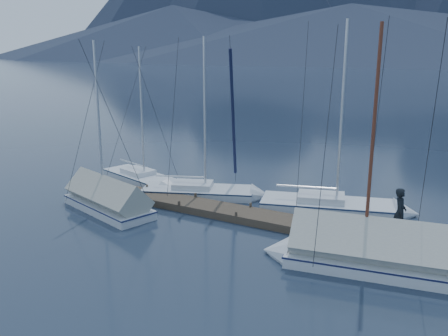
{
  "coord_description": "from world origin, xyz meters",
  "views": [
    {
      "loc": [
        10.13,
        -15.78,
        7.37
      ],
      "look_at": [
        0.0,
        2.0,
        2.2
      ],
      "focal_mm": 38.0,
      "sensor_mm": 36.0,
      "label": 1
    }
  ],
  "objects_px": {
    "sailboat_open_left": "(149,181)",
    "person": "(400,212)",
    "sailboat_open_right": "(347,208)",
    "sailboat_open_mid": "(214,193)",
    "sailboat_covered_far": "(103,200)",
    "sailboat_covered_near": "(359,254)"
  },
  "relations": [
    {
      "from": "sailboat_open_left",
      "to": "sailboat_covered_far",
      "type": "distance_m",
      "value": 4.51
    },
    {
      "from": "sailboat_open_right",
      "to": "sailboat_covered_far",
      "type": "relative_size",
      "value": 1.11
    },
    {
      "from": "sailboat_covered_far",
      "to": "person",
      "type": "relative_size",
      "value": 4.46
    },
    {
      "from": "sailboat_open_left",
      "to": "sailboat_covered_near",
      "type": "height_order",
      "value": "sailboat_covered_near"
    },
    {
      "from": "sailboat_open_left",
      "to": "sailboat_open_right",
      "type": "relative_size",
      "value": 0.87
    },
    {
      "from": "sailboat_covered_near",
      "to": "sailboat_covered_far",
      "type": "distance_m",
      "value": 12.12
    },
    {
      "from": "sailboat_open_left",
      "to": "sailboat_open_mid",
      "type": "distance_m",
      "value": 4.38
    },
    {
      "from": "person",
      "to": "sailboat_open_mid",
      "type": "bearing_deg",
      "value": 71.37
    },
    {
      "from": "sailboat_open_mid",
      "to": "sailboat_open_right",
      "type": "bearing_deg",
      "value": 8.93
    },
    {
      "from": "sailboat_open_right",
      "to": "sailboat_covered_near",
      "type": "xyz_separation_m",
      "value": [
        1.93,
        -5.48,
        0.29
      ]
    },
    {
      "from": "sailboat_covered_far",
      "to": "sailboat_open_left",
      "type": "bearing_deg",
      "value": 99.75
    },
    {
      "from": "sailboat_covered_near",
      "to": "sailboat_covered_far",
      "type": "xyz_separation_m",
      "value": [
        -12.12,
        0.19,
        -0.04
      ]
    },
    {
      "from": "sailboat_open_right",
      "to": "sailboat_covered_far",
      "type": "xyz_separation_m",
      "value": [
        -10.19,
        -5.29,
        0.25
      ]
    },
    {
      "from": "sailboat_open_right",
      "to": "sailboat_open_left",
      "type": "bearing_deg",
      "value": -175.54
    },
    {
      "from": "sailboat_covered_near",
      "to": "sailboat_open_mid",
      "type": "bearing_deg",
      "value": 152.4
    },
    {
      "from": "sailboat_open_left",
      "to": "sailboat_covered_far",
      "type": "xyz_separation_m",
      "value": [
        0.76,
        -4.44,
        0.27
      ]
    },
    {
      "from": "sailboat_open_left",
      "to": "sailboat_open_right",
      "type": "distance_m",
      "value": 10.99
    },
    {
      "from": "sailboat_open_left",
      "to": "sailboat_open_mid",
      "type": "bearing_deg",
      "value": -2.35
    },
    {
      "from": "sailboat_open_left",
      "to": "sailboat_covered_far",
      "type": "relative_size",
      "value": 0.97
    },
    {
      "from": "sailboat_open_left",
      "to": "person",
      "type": "height_order",
      "value": "sailboat_open_left"
    },
    {
      "from": "sailboat_covered_near",
      "to": "person",
      "type": "bearing_deg",
      "value": 73.7
    },
    {
      "from": "sailboat_open_left",
      "to": "sailboat_open_right",
      "type": "xyz_separation_m",
      "value": [
        10.95,
        0.85,
        0.02
      ]
    }
  ]
}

